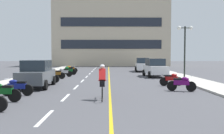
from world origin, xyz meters
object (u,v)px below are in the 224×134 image
(motorcycle_10, at_px, (69,71))
(cyclist_rider, at_px, (102,81))
(motorcycle_9, at_px, (64,72))
(motorcycle_11, at_px, (69,70))
(motorcycle_3, at_px, (2,92))
(parked_car_mid, at_px, (155,68))
(motorcycle_6, at_px, (171,79))
(parked_car_near, at_px, (37,74))
(motorcycle_5, at_px, (182,83))
(parked_car_far, at_px, (142,65))
(motorcycle_8, at_px, (56,74))
(motorcycle_12, at_px, (71,69))
(motorcycle_7, at_px, (49,76))
(motorcycle_4, at_px, (17,87))
(street_lamp_mid, at_px, (185,39))

(motorcycle_10, xyz_separation_m, cyclist_rider, (4.08, -14.98, 0.41))
(motorcycle_9, height_order, motorcycle_11, same)
(motorcycle_9, distance_m, cyclist_rider, 13.27)
(motorcycle_10, bearing_deg, motorcycle_3, -91.71)
(parked_car_mid, bearing_deg, motorcycle_9, -179.94)
(motorcycle_6, distance_m, motorcycle_9, 11.55)
(motorcycle_3, bearing_deg, parked_car_near, 89.43)
(parked_car_near, distance_m, motorcycle_9, 8.02)
(motorcycle_5, bearing_deg, parked_car_far, 89.37)
(parked_car_near, bearing_deg, parked_car_mid, 40.12)
(motorcycle_3, height_order, motorcycle_10, same)
(motorcycle_6, relative_size, motorcycle_8, 1.00)
(parked_car_far, xyz_separation_m, motorcycle_6, (-0.11, -15.21, -0.44))
(motorcycle_12, bearing_deg, motorcycle_6, -54.82)
(motorcycle_12, height_order, cyclist_rider, cyclist_rider)
(parked_car_mid, relative_size, cyclist_rider, 2.42)
(motorcycle_5, bearing_deg, motorcycle_9, 131.63)
(motorcycle_8, relative_size, cyclist_rider, 0.96)
(motorcycle_5, bearing_deg, motorcycle_8, 139.59)
(motorcycle_3, distance_m, motorcycle_6, 10.98)
(parked_car_mid, distance_m, motorcycle_7, 10.69)
(parked_car_far, xyz_separation_m, motorcycle_8, (-9.34, -10.07, -0.44))
(motorcycle_11, bearing_deg, motorcycle_4, -90.82)
(motorcycle_11, bearing_deg, parked_car_mid, -23.04)
(street_lamp_mid, relative_size, motorcycle_10, 2.80)
(motorcycle_4, bearing_deg, parked_car_near, 89.17)
(motorcycle_4, height_order, motorcycle_8, same)
(motorcycle_5, distance_m, motorcycle_12, 17.99)
(motorcycle_10, height_order, cyclist_rider, cyclist_rider)
(parked_car_far, relative_size, motorcycle_5, 2.62)
(parked_car_near, distance_m, motorcycle_6, 9.28)
(motorcycle_3, height_order, motorcycle_8, same)
(motorcycle_8, bearing_deg, motorcycle_10, 84.97)
(motorcycle_8, bearing_deg, street_lamp_mid, 2.40)
(motorcycle_10, xyz_separation_m, motorcycle_12, (-0.28, 3.20, 0.00))
(motorcycle_11, xyz_separation_m, motorcycle_12, (-0.04, 1.62, 0.00))
(motorcycle_3, relative_size, motorcycle_6, 1.00)
(motorcycle_6, bearing_deg, motorcycle_5, -91.84)
(parked_car_far, height_order, motorcycle_12, parked_car_far)
(motorcycle_4, height_order, motorcycle_11, same)
(parked_car_near, bearing_deg, motorcycle_3, -90.57)
(motorcycle_3, xyz_separation_m, motorcycle_6, (9.29, 5.85, 0.00))
(motorcycle_12, bearing_deg, street_lamp_mid, -31.62)
(street_lamp_mid, bearing_deg, motorcycle_11, 154.35)
(motorcycle_8, height_order, motorcycle_12, same)
(motorcycle_7, relative_size, motorcycle_10, 0.98)
(motorcycle_10, bearing_deg, motorcycle_12, 94.98)
(motorcycle_7, height_order, motorcycle_10, same)
(parked_car_near, distance_m, motorcycle_10, 10.41)
(motorcycle_11, bearing_deg, parked_car_near, -90.81)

